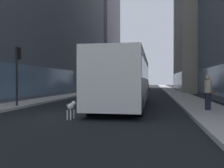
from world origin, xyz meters
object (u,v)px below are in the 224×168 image
at_px(traffic_light_near, 18,66).
at_px(pedestrian_with_handbag, 208,92).
at_px(car_white_van, 95,89).
at_px(transit_bus, 125,78).
at_px(dalmatian_dog, 71,107).
at_px(car_blue_hatchback, 121,85).
at_px(car_grey_wagon, 138,88).
at_px(car_red_coupe, 144,85).
at_px(car_silver_sedan, 141,87).
at_px(box_truck, 133,81).

bearing_deg(traffic_light_near, pedestrian_with_handbag, -2.77).
xyz_separation_m(car_white_van, traffic_light_near, (-2.10, -10.58, 1.61)).
xyz_separation_m(transit_bus, dalmatian_dog, (-1.62, -5.41, -1.26)).
bearing_deg(dalmatian_dog, car_white_van, 99.55).
relative_size(transit_bus, dalmatian_dog, 11.98).
relative_size(transit_bus, car_blue_hatchback, 2.45).
height_order(car_white_van, car_grey_wagon, same).
height_order(car_white_van, traffic_light_near, traffic_light_near).
bearing_deg(car_red_coupe, car_silver_sedan, -90.00).
relative_size(car_blue_hatchback, pedestrian_with_handbag, 2.78).
xyz_separation_m(car_white_van, pedestrian_with_handbag, (8.39, -11.09, 0.19)).
xyz_separation_m(transit_bus, car_white_van, (-4.00, 8.71, -0.96)).
xyz_separation_m(dalmatian_dog, traffic_light_near, (-4.48, 3.54, 1.92)).
bearing_deg(car_silver_sedan, pedestrian_with_handbag, -77.60).
bearing_deg(car_white_van, pedestrian_with_handbag, -52.89).
bearing_deg(pedestrian_with_handbag, traffic_light_near, 177.23).
bearing_deg(car_grey_wagon, car_silver_sedan, 90.00).
xyz_separation_m(car_grey_wagon, box_truck, (-2.40, 21.90, 0.84)).
distance_m(transit_bus, pedestrian_with_handbag, 5.05).
bearing_deg(car_red_coupe, dalmatian_dog, -92.61).
distance_m(dalmatian_dog, traffic_light_near, 6.02).
xyz_separation_m(transit_bus, car_red_coupe, (0.00, 30.13, -0.96)).
distance_m(transit_bus, dalmatian_dog, 5.79).
bearing_deg(car_red_coupe, car_white_van, -100.58).
distance_m(car_grey_wagon, traffic_light_near, 15.90).
bearing_deg(transit_bus, box_truck, 93.96).
distance_m(car_silver_sedan, traffic_light_near, 20.47).
bearing_deg(car_red_coupe, traffic_light_near, -100.79).
distance_m(dalmatian_dog, pedestrian_with_handbag, 6.76).
distance_m(car_white_van, box_truck, 25.98).
height_order(car_blue_hatchback, pedestrian_with_handbag, pedestrian_with_handbag).
bearing_deg(box_truck, car_white_van, -93.53).
distance_m(car_white_van, traffic_light_near, 10.91).
bearing_deg(traffic_light_near, car_white_van, 78.78).
bearing_deg(car_silver_sedan, car_red_coupe, 90.00).
bearing_deg(dalmatian_dog, transit_bus, 73.31).
bearing_deg(box_truck, car_silver_sedan, -81.98).
height_order(car_blue_hatchback, box_truck, box_truck).
xyz_separation_m(car_white_van, car_silver_sedan, (4.00, 8.88, 0.00)).
bearing_deg(transit_bus, car_silver_sedan, 90.00).
bearing_deg(box_truck, car_blue_hatchback, -102.91).
bearing_deg(transit_bus, traffic_light_near, -162.95).
height_order(car_silver_sedan, dalmatian_dog, car_silver_sedan).
height_order(car_blue_hatchback, car_red_coupe, same).
relative_size(car_white_van, car_red_coupe, 0.94).
bearing_deg(car_blue_hatchback, box_truck, 77.09).
relative_size(car_blue_hatchback, box_truck, 0.63).
distance_m(car_blue_hatchback, box_truck, 7.21).
distance_m(transit_bus, car_silver_sedan, 17.62).
distance_m(car_blue_hatchback, traffic_light_near, 29.64).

